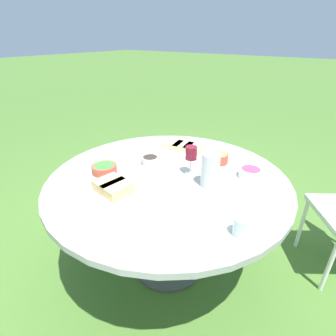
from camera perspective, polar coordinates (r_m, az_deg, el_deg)
The scene contains 11 objects.
ground_plane at distance 2.01m, azimuth 0.00°, elevation -20.04°, with size 40.00×40.00×0.00m, color #446B2B.
dining_table at distance 1.61m, azimuth 0.00°, elevation -4.64°, with size 1.42×1.42×0.72m.
water_pitcher at distance 1.45m, azimuth 9.17°, elevation -0.43°, with size 0.11×0.10×0.19m.
wine_glass at distance 1.55m, azimuth 5.06°, elevation 3.01°, with size 0.07×0.07×0.18m.
platter_bread_main at distance 1.40m, azimuth -11.40°, elevation -4.83°, with size 0.34×0.26×0.08m.
platter_charcuterie at distance 1.89m, azimuth 3.27°, elevation 4.32°, with size 0.39×0.27×0.06m.
bowl_fries at distance 1.76m, azimuth 11.01°, elevation 2.23°, with size 0.12×0.12×0.06m.
bowl_salad at distance 1.65m, azimuth -13.70°, elevation -0.07°, with size 0.15×0.15×0.05m.
bowl_olives at distance 1.72m, azimuth -3.92°, elevation 1.77°, with size 0.11×0.11×0.05m.
bowl_dip_red at distance 1.62m, azimuth 17.50°, elevation -0.93°, with size 0.13×0.13×0.06m.
cup_water_near at distance 1.17m, azimuth 15.69°, elevation -12.14°, with size 0.07×0.07×0.09m.
Camera 1 is at (-0.82, 1.09, 1.48)m, focal length 28.00 mm.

